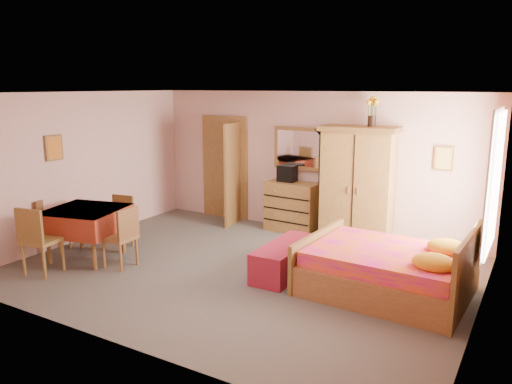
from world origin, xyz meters
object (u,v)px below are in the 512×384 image
Objects in this scene: dining_table at (87,234)px; bed at (387,257)px; floor_lamp at (319,183)px; bench at (286,259)px; chair_west at (54,226)px; wall_mirror at (298,148)px; wardrobe at (358,186)px; sunflower_vase at (372,112)px; chest_of_drawers at (292,207)px; chair_east at (119,237)px; chair_south at (42,240)px; chair_north at (118,223)px; stereo at (287,173)px.

bed is at bearing 13.58° from dining_table.
bench is (0.40, -2.10, -0.74)m from floor_lamp.
chair_west is (-3.75, -1.03, 0.21)m from bench.
wall_mirror reaches higher than chair_west.
wall_mirror is at bearing 163.98° from wardrobe.
dining_table is at bearing -139.80° from sunflower_vase.
chest_of_drawers is at bearing 173.19° from wardrobe.
wardrobe is 1.28m from sunflower_vase.
floor_lamp is 3.95× the size of sunflower_vase.
bed is (1.84, -2.02, -0.48)m from floor_lamp.
bench is at bearing -65.99° from wall_mirror.
chair_east is at bearing -111.34° from wall_mirror.
chair_north is (0.09, 1.40, -0.07)m from chair_south.
chair_north is (0.04, 0.63, 0.03)m from dining_table.
dining_table is (-3.58, -3.02, -1.87)m from sunflower_vase.
dining_table is 1.26× the size of chair_north.
wall_mirror reaches higher than dining_table.
stereo is 0.16× the size of wardrobe.
floor_lamp is 1.42× the size of bench.
wardrobe reaches higher than dining_table.
chair_north is 0.95× the size of chair_east.
wall_mirror is 2.75m from bench.
chair_north is at bearing -128.59° from stereo.
chest_of_drawers is 1.06× the size of chair_east.
chest_of_drawers is 1.12× the size of chair_west.
floor_lamp is at bearing 12.26° from chest_of_drawers.
wall_mirror is 4.68m from chair_south.
wall_mirror reaches higher than bench.
floor_lamp is 2.27m from bench.
chest_of_drawers is at bearing 179.95° from sunflower_vase.
chair_south is at bearing -136.13° from wardrobe.
dining_table is at bearing 69.29° from chair_west.
chair_east is (-2.69, -2.94, -0.55)m from wardrobe.
floor_lamp is 0.92× the size of bed.
stereo reaches higher than dining_table.
stereo is 0.35× the size of chair_east.
bed is 5.31m from chair_west.
floor_lamp is at bearing -32.44° from chair_east.
wall_mirror is 1.63m from sunflower_vase.
stereo is at bearing -23.26° from chair_east.
wall_mirror reaches higher than chair_south.
bench is at bearing 82.16° from chair_west.
bed reaches higher than dining_table.
bench is 3.56m from chair_south.
chair_south is at bearing -155.06° from bed.
bed is (2.34, -1.95, 0.02)m from chest_of_drawers.
chair_south reaches higher than chest_of_drawers.
chair_east is (-2.86, -3.02, -1.81)m from sunflower_vase.
bench is (-0.38, -1.94, -0.79)m from wardrobe.
chair_east is at bearing -161.21° from bed.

